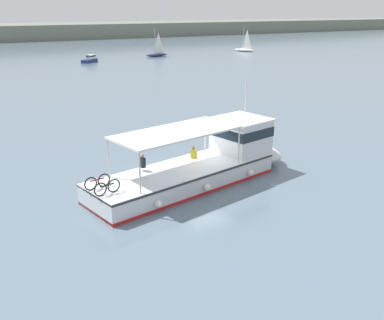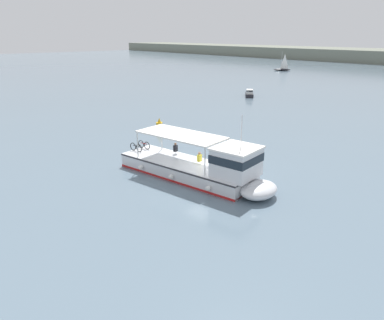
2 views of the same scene
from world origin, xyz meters
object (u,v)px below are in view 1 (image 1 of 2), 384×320
ferry_main (206,163)px  sailboat_far_right (157,54)px  motorboat_far_left (90,59)px  sailboat_horizon_east (245,49)px

ferry_main → sailboat_far_right: bearing=66.1°
motorboat_far_left → sailboat_far_right: bearing=11.6°
ferry_main → sailboat_horizon_east: bearing=51.4°
sailboat_horizon_east → ferry_main: bearing=-128.6°
ferry_main → sailboat_far_right: sailboat_far_right is taller
motorboat_far_left → ferry_main: bearing=-102.1°
motorboat_far_left → sailboat_horizon_east: bearing=4.7°
ferry_main → motorboat_far_left: size_ratio=3.66×
sailboat_horizon_east → sailboat_far_right: bearing=180.0°
sailboat_far_right → sailboat_horizon_east: (21.94, -0.01, 0.00)m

